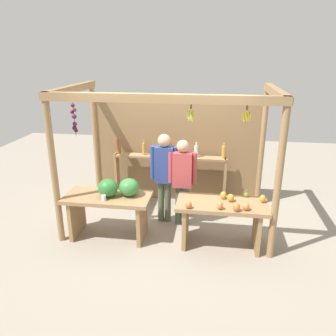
% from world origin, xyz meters
% --- Properties ---
extents(ground_plane, '(12.00, 12.00, 0.00)m').
position_xyz_m(ground_plane, '(0.00, 0.00, 0.00)').
color(ground_plane, gray).
rests_on(ground_plane, ground).
extents(market_stall, '(3.39, 1.93, 2.36)m').
position_xyz_m(market_stall, '(-0.00, 0.44, 1.36)').
color(market_stall, '#99754C').
rests_on(market_stall, ground).
extents(fruit_counter_left, '(1.37, 0.64, 1.01)m').
position_xyz_m(fruit_counter_left, '(-0.83, -0.68, 0.65)').
color(fruit_counter_left, '#99754C').
rests_on(fruit_counter_left, ground).
extents(fruit_counter_right, '(1.37, 0.65, 0.85)m').
position_xyz_m(fruit_counter_right, '(0.91, -0.69, 0.55)').
color(fruit_counter_right, '#99754C').
rests_on(fruit_counter_right, ground).
extents(bottle_shelf_unit, '(2.17, 0.22, 1.34)m').
position_xyz_m(bottle_shelf_unit, '(-0.09, 0.68, 0.79)').
color(bottle_shelf_unit, '#99754C').
rests_on(bottle_shelf_unit, ground).
extents(vendor_man, '(0.48, 0.22, 1.60)m').
position_xyz_m(vendor_man, '(-0.09, -0.03, 0.96)').
color(vendor_man, '#535D45').
rests_on(vendor_man, ground).
extents(vendor_woman, '(0.48, 0.21, 1.53)m').
position_xyz_m(vendor_woman, '(0.23, -0.11, 0.91)').
color(vendor_woman, '#425C49').
rests_on(vendor_woman, ground).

